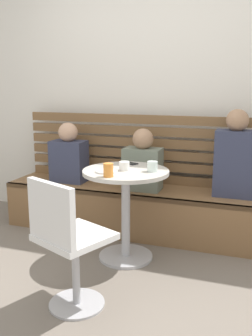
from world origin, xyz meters
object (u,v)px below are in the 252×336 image
object	(u,v)px
person_adult	(235,158)
cup_glass_short	(152,166)
cup_ceramic_white	(124,166)
cafe_table	(126,197)
phone_on_table	(130,163)
person_child_middle	(143,163)
cup_tumbler_orange	(108,170)
booth_bench	(144,211)
person_child_left	(69,156)
plate_small	(106,171)
white_chair	(67,240)

from	to	relation	value
person_adult	cup_glass_short	xyz separation A→B (m)	(-0.57, -0.59, 0.00)
cup_glass_short	cup_ceramic_white	distance (m)	0.22
cup_glass_short	cup_ceramic_white	size ratio (longest dim) A/B	1.00
cafe_table	phone_on_table	bearing A→B (deg)	101.68
cafe_table	person_child_middle	distance (m)	0.56
cup_tumbler_orange	cup_glass_short	size ratio (longest dim) A/B	1.25
booth_bench	cup_ceramic_white	distance (m)	0.80
cup_glass_short	person_child_left	bearing A→B (deg)	151.13
booth_bench	phone_on_table	bearing A→B (deg)	-96.17
cafe_table	cup_tumbler_orange	bearing A→B (deg)	-99.75
person_adult	person_child_left	bearing A→B (deg)	-178.93
phone_on_table	person_adult	bearing A→B (deg)	-42.96
person_adult	cup_tumbler_orange	size ratio (longest dim) A/B	7.54
cup_ceramic_white	cup_tumbler_orange	bearing A→B (deg)	-99.18
booth_bench	person_child_middle	xyz separation A→B (m)	(-0.01, -0.03, 0.47)
person_adult	plate_small	size ratio (longest dim) A/B	4.43
cafe_table	booth_bench	bearing A→B (deg)	91.38
cafe_table	plate_small	xyz separation A→B (m)	(-0.11, -0.12, 0.23)
person_adult	phone_on_table	xyz separation A→B (m)	(-0.83, -0.37, -0.03)
cup_glass_short	person_adult	bearing A→B (deg)	45.71
white_chair	person_adult	size ratio (longest dim) A/B	1.13
white_chair	phone_on_table	world-z (taller)	white_chair
booth_bench	person_child_left	world-z (taller)	person_child_left
cup_glass_short	plate_small	bearing A→B (deg)	-157.80
cup_tumbler_orange	plate_small	xyz separation A→B (m)	(-0.07, 0.14, -0.04)
person_child_left	cup_tumbler_orange	world-z (taller)	person_child_left
white_chair	cup_glass_short	size ratio (longest dim) A/B	10.63
person_adult	person_child_middle	distance (m)	0.82
cup_tumbler_orange	phone_on_table	distance (m)	0.49
cup_tumbler_orange	phone_on_table	world-z (taller)	cup_tumbler_orange
person_child_left	phone_on_table	xyz separation A→B (m)	(0.75, -0.34, 0.05)
person_child_left	cup_glass_short	size ratio (longest dim) A/B	7.39
booth_bench	person_child_left	size ratio (longest dim) A/B	4.57
person_adult	cup_glass_short	distance (m)	0.82
person_child_middle	cup_glass_short	bearing A→B (deg)	-65.67
person_child_left	plate_small	size ratio (longest dim) A/B	3.48
white_chair	person_child_middle	bearing A→B (deg)	86.83
person_child_middle	person_child_left	bearing A→B (deg)	176.95
booth_bench	person_child_left	distance (m)	0.92
white_chair	person_adult	world-z (taller)	person_adult
white_chair	person_adult	xyz separation A→B (m)	(0.88, 1.41, 0.31)
booth_bench	person_child_left	xyz separation A→B (m)	(-0.79, 0.01, 0.48)
cup_tumbler_orange	cup_ceramic_white	bearing A→B (deg)	80.82
cup_tumbler_orange	phone_on_table	bearing A→B (deg)	90.61
person_child_middle	phone_on_table	size ratio (longest dim) A/B	4.05
phone_on_table	cup_ceramic_white	bearing A→B (deg)	-147.02
cafe_table	person_child_left	bearing A→B (deg)	144.46
cafe_table	cup_glass_short	xyz separation A→B (m)	(0.21, 0.01, 0.26)
white_chair	cup_ceramic_white	bearing A→B (deg)	83.39
white_chair	plate_small	distance (m)	0.75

